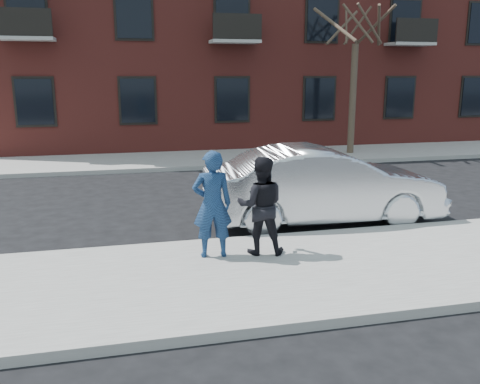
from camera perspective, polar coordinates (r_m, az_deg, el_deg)
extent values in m
plane|color=black|center=(9.39, 16.00, -7.66)|extent=(100.00, 100.00, 0.00)
cube|color=gray|center=(9.17, 16.79, -7.75)|extent=(50.00, 3.50, 0.15)
cube|color=#999691|center=(10.67, 11.99, -4.49)|extent=(50.00, 0.10, 0.15)
cube|color=gray|center=(19.63, -0.06, 3.88)|extent=(50.00, 3.50, 0.15)
cube|color=#999691|center=(17.91, 1.26, 2.97)|extent=(50.00, 0.10, 0.15)
cube|color=maroon|center=(26.55, 0.85, 19.15)|extent=(24.00, 10.00, 12.00)
cube|color=black|center=(20.80, -22.06, 9.35)|extent=(1.30, 0.06, 1.70)
cube|color=black|center=(22.20, 8.92, 10.33)|extent=(1.30, 0.06, 1.70)
cube|color=black|center=(26.02, 24.85, 9.69)|extent=(1.30, 0.06, 1.70)
cube|color=black|center=(20.88, -22.85, 18.11)|extent=(1.30, 0.06, 1.70)
cube|color=black|center=(22.28, 9.23, 18.57)|extent=(1.30, 0.06, 1.70)
cylinder|color=#342B1E|center=(20.67, 12.53, 10.11)|extent=(0.26, 0.26, 4.20)
imported|color=#B7BABF|center=(11.32, 9.31, 0.73)|extent=(5.23, 1.99, 1.70)
imported|color=navy|center=(8.68, -3.13, -1.39)|extent=(0.70, 0.48, 1.86)
cube|color=black|center=(8.82, -3.66, 0.66)|extent=(0.08, 0.13, 0.08)
imported|color=black|center=(8.85, 2.35, -1.54)|extent=(0.97, 0.83, 1.73)
cube|color=black|center=(8.98, 1.35, -0.13)|extent=(0.08, 0.14, 0.06)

